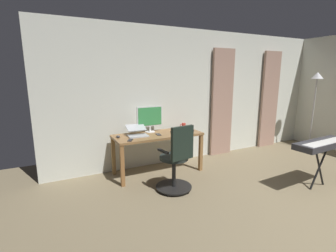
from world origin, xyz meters
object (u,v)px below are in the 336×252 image
Objects in this scene: office_chair at (177,161)px; cell_phone_by_monitor at (158,134)px; desk at (158,139)px; computer_mouse at (118,137)px; cell_phone_face_up at (130,140)px; computer_monitor at (150,117)px; piano_keyboard at (323,145)px; laptop at (137,133)px; computer_keyboard at (182,131)px; mug_coffee at (184,125)px; floor_lamp at (316,91)px.

office_chair is 0.77m from cell_phone_by_monitor.
computer_mouse reaches higher than desk.
cell_phone_face_up is at bearing 19.35° from desk.
computer_monitor is (0.07, -0.19, 0.36)m from desk.
piano_keyboard is at bearing 147.06° from computer_mouse.
office_chair is 2.82× the size of laptop.
office_chair is 7.21× the size of cell_phone_by_monitor.
cell_phone_face_up is at bearing 116.56° from computer_mouse.
laptop is (0.30, 0.16, -0.22)m from computer_monitor.
office_chair is 1.10m from computer_mouse.
piano_keyboard reaches higher than computer_keyboard.
piano_keyboard is at bearing -178.72° from cell_phone_face_up.
computer_monitor reaches higher than cell_phone_face_up.
laptop reaches higher than mug_coffee.
cell_phone_face_up is 1.19× the size of mug_coffee.
office_chair is at bearing -26.55° from piano_keyboard.
laptop is at bearing -38.94° from piano_keyboard.
floor_lamp reaches higher than piano_keyboard.
computer_keyboard is at bearing 46.32° from office_chair.
computer_mouse reaches higher than cell_phone_by_monitor.
computer_mouse is at bearing -5.52° from computer_keyboard.
computer_mouse is at bearing 7.46° from mug_coffee.
office_chair is at bearing 54.94° from mug_coffee.
computer_keyboard is at bearing 177.63° from laptop.
mug_coffee reaches higher than desk.
mug_coffee is 0.11× the size of piano_keyboard.
office_chair is 0.83m from cell_phone_face_up.
computer_monitor is 3.98m from floor_lamp.
cell_phone_by_monitor is at bearing -134.72° from cell_phone_face_up.
cell_phone_by_monitor is 0.08× the size of floor_lamp.
floor_lamp reaches higher than mug_coffee.
computer_monitor is 3.39× the size of cell_phone_by_monitor.
computer_monitor is at bearing -7.37° from floor_lamp.
piano_keyboard is (-2.38, 1.73, -0.08)m from laptop.
computer_mouse reaches higher than cell_phone_face_up.
computer_mouse is (0.64, 0.14, -0.25)m from computer_monitor.
mug_coffee is at bearing -176.93° from computer_monitor.
office_chair is 0.94m from computer_keyboard.
desk is 3.94m from floor_lamp.
piano_keyboard is (-2.71, 1.75, -0.04)m from computer_mouse.
office_chair is at bearing 86.05° from desk.
computer_mouse is 1.38m from mug_coffee.
office_chair is 2.13× the size of computer_monitor.
office_chair reaches higher than desk.
computer_keyboard is 1.18m from computer_mouse.
office_chair is at bearing 114.82° from laptop.
laptop is at bearing 10.96° from mug_coffee.
cell_phone_by_monitor is at bearing -41.84° from piano_keyboard.
desk is 0.81m from office_chair.
mug_coffee is (-1.24, -0.44, 0.04)m from cell_phone_face_up.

